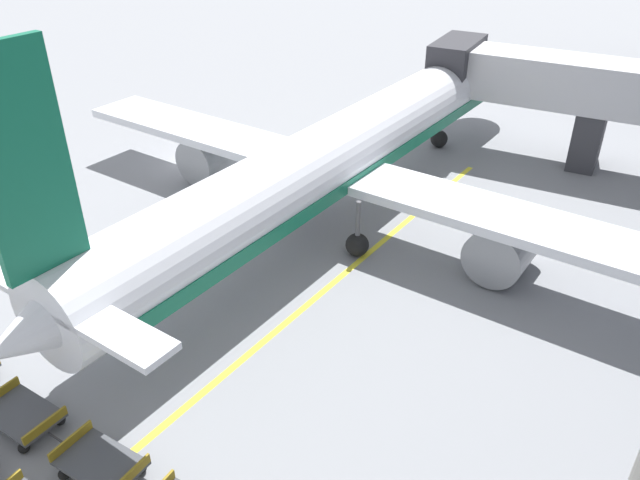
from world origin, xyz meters
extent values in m
plane|color=gray|center=(0.00, 0.00, 0.00)|extent=(500.00, 500.00, 0.00)
cube|color=silver|center=(21.43, 10.44, 4.93)|extent=(17.23, 3.69, 2.79)
cube|color=#2D2D33|center=(12.85, 10.65, 4.93)|extent=(2.52, 4.97, 3.35)
cube|color=#38383D|center=(21.43, 10.44, 1.77)|extent=(1.67, 2.99, 3.53)
cylinder|color=silver|center=(11.09, -1.45, 3.73)|extent=(8.57, 35.08, 3.56)
sphere|color=silver|center=(13.61, 15.83, 3.73)|extent=(3.38, 3.38, 3.38)
cone|color=silver|center=(8.57, -18.73, 3.73)|extent=(3.96, 4.72, 3.38)
cube|color=#146B4C|center=(8.66, -18.07, 8.83)|extent=(0.66, 2.68, 6.64)
cube|color=silver|center=(8.66, -18.07, 4.27)|extent=(9.42, 2.67, 0.24)
cube|color=silver|center=(10.89, -2.83, 2.93)|extent=(33.45, 8.12, 0.44)
cylinder|color=gray|center=(19.63, -3.70, 1.42)|extent=(3.13, 3.79, 2.66)
cylinder|color=gray|center=(2.26, -1.17, 1.42)|extent=(3.13, 3.79, 2.66)
cube|color=#146B4C|center=(11.09, -1.45, 3.11)|extent=(8.13, 31.63, 0.64)
cylinder|color=#56565B|center=(12.65, 9.27, 1.70)|extent=(0.24, 0.24, 2.28)
sphere|color=black|center=(12.65, 9.27, 0.56)|extent=(1.11, 1.11, 1.11)
cylinder|color=#56565B|center=(13.24, -5.29, 1.70)|extent=(0.24, 0.24, 2.28)
sphere|color=black|center=(13.24, -5.29, 0.56)|extent=(1.11, 1.11, 1.11)
cylinder|color=#56565B|center=(7.93, -4.52, 1.70)|extent=(0.24, 0.24, 2.28)
sphere|color=black|center=(7.93, -4.52, 0.56)|extent=(1.11, 1.11, 1.11)
cube|color=#424449|center=(7.76, -19.83, 0.55)|extent=(2.72, 1.85, 0.10)
cube|color=olive|center=(9.00, -19.96, 0.76)|extent=(0.24, 1.59, 0.32)
cube|color=#333338|center=(9.39, -20.00, 0.43)|extent=(0.70, 0.13, 0.06)
sphere|color=black|center=(8.59, -20.59, 0.18)|extent=(0.36, 0.36, 0.36)
sphere|color=black|center=(8.72, -19.25, 0.18)|extent=(0.36, 0.36, 0.36)
sphere|color=black|center=(6.93, -19.06, 0.18)|extent=(0.36, 0.36, 0.36)
cube|color=#424449|center=(11.42, -20.15, 0.55)|extent=(2.69, 1.79, 0.10)
cube|color=olive|center=(12.67, -20.25, 0.76)|extent=(0.21, 1.60, 0.32)
cube|color=olive|center=(10.18, -20.05, 0.76)|extent=(0.21, 1.60, 0.32)
sphere|color=black|center=(12.37, -19.54, 0.18)|extent=(0.36, 0.36, 0.36)
sphere|color=black|center=(10.47, -20.75, 0.18)|extent=(0.36, 0.36, 0.36)
sphere|color=black|center=(10.58, -19.40, 0.18)|extent=(0.36, 0.36, 0.36)
cube|color=yellow|center=(12.92, -10.18, 0.00)|extent=(5.31, 34.39, 0.01)
camera|label=1|loc=(22.89, -28.36, 15.81)|focal=35.00mm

